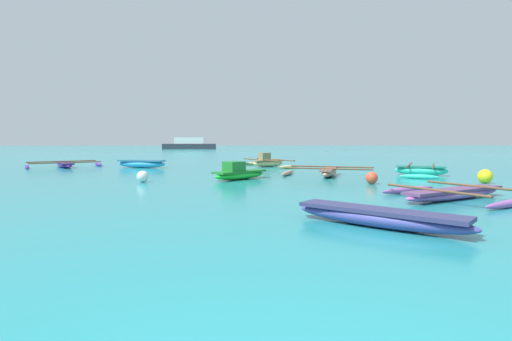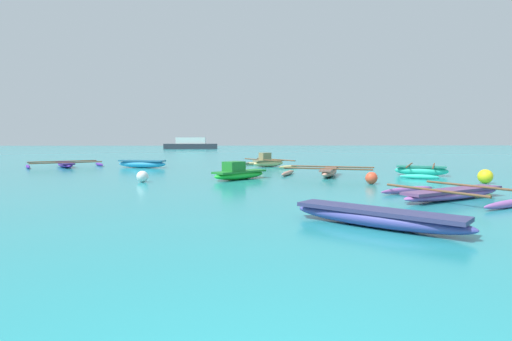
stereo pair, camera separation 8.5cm
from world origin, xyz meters
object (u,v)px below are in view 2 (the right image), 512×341
moored_boat_5 (237,167)px  mooring_buoy_1 (485,176)px  moored_boat_2 (329,172)px  moored_boat_6 (376,217)px  moored_boat_3 (421,170)px  moored_boat_4 (65,164)px  moored_boat_1 (454,194)px  moored_boat_8 (142,164)px  mooring_buoy_0 (371,178)px  distant_ferry (191,144)px  mooring_buoy_2 (142,176)px  moored_boat_0 (268,162)px  moored_boat_7 (239,173)px

moored_boat_5 → mooring_buoy_1: bearing=-100.3°
moored_boat_2 → moored_boat_6: 10.89m
moored_boat_3 → moored_boat_4: 20.58m
moored_boat_1 → moored_boat_8: moored_boat_8 is taller
moored_boat_5 → moored_boat_8: (-5.67, 3.46, 0.02)m
moored_boat_3 → mooring_buoy_1: size_ratio=7.35×
mooring_buoy_0 → distant_ferry: (-12.49, 60.18, 0.65)m
distant_ferry → moored_boat_2: bearing=-78.4°
moored_boat_3 → distant_ferry: distant_ferry is taller
moored_boat_8 → moored_boat_5: bearing=-13.8°
moored_boat_2 → mooring_buoy_2: 8.35m
moored_boat_6 → distant_ferry: distant_ferry is taller
moored_boat_0 → moored_boat_8: size_ratio=1.38×
mooring_buoy_2 → distant_ferry: 59.05m
moored_boat_2 → mooring_buoy_1: size_ratio=8.65×
moored_boat_7 → moored_boat_1: bearing=-88.8°
moored_boat_0 → mooring_buoy_2: bearing=-153.3°
moored_boat_2 → distant_ferry: distant_ferry is taller
moored_boat_0 → moored_boat_2: bearing=-101.3°
moored_boat_4 → moored_boat_6: moored_boat_6 is taller
moored_boat_7 → mooring_buoy_0: 5.44m
moored_boat_2 → mooring_buoy_1: bearing=-101.2°
moored_boat_3 → distant_ferry: (-16.10, 56.85, 0.63)m
moored_boat_1 → moored_boat_3: bearing=43.7°
moored_boat_0 → mooring_buoy_0: 10.48m
mooring_buoy_1 → moored_boat_1: bearing=-132.1°
mooring_buoy_0 → distant_ferry: size_ratio=0.05×
moored_boat_6 → distant_ferry: 68.30m
moored_boat_6 → moored_boat_7: size_ratio=1.17×
moored_boat_5 → moored_boat_8: bearing=81.9°
moored_boat_1 → moored_boat_6: size_ratio=1.35×
moored_boat_3 → distant_ferry: bearing=134.7°
mooring_buoy_0 → moored_boat_7: bearing=157.1°
moored_boat_3 → mooring_buoy_0: (-3.61, -3.33, -0.01)m
moored_boat_4 → moored_boat_7: 13.63m
moored_boat_7 → mooring_buoy_1: 9.74m
distant_ferry → mooring_buoy_0: bearing=-78.3°
moored_boat_2 → moored_boat_4: 16.55m
moored_boat_2 → moored_boat_6: (-1.82, -10.74, 0.00)m
moored_boat_6 → mooring_buoy_1: 10.16m
moored_boat_5 → mooring_buoy_1: size_ratio=4.27×
moored_boat_6 → mooring_buoy_0: size_ratio=6.51×
mooring_buoy_2 → mooring_buoy_1: bearing=-5.7°
moored_boat_5 → mooring_buoy_0: 7.98m
moored_boat_4 → moored_boat_7: bearing=22.3°
moored_boat_2 → moored_boat_3: bearing=-68.1°
moored_boat_0 → mooring_buoy_2: 10.59m
moored_boat_5 → moored_boat_6: bearing=-146.7°
mooring_buoy_0 → mooring_buoy_1: (4.47, -0.09, 0.04)m
moored_boat_7 → mooring_buoy_1: size_ratio=4.70×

